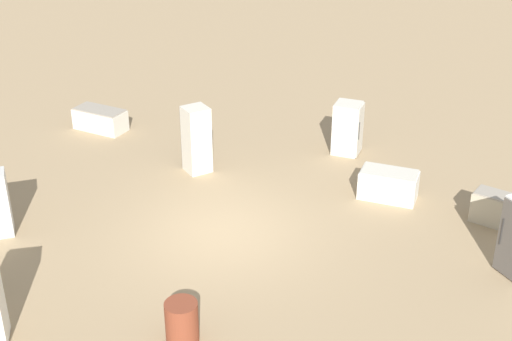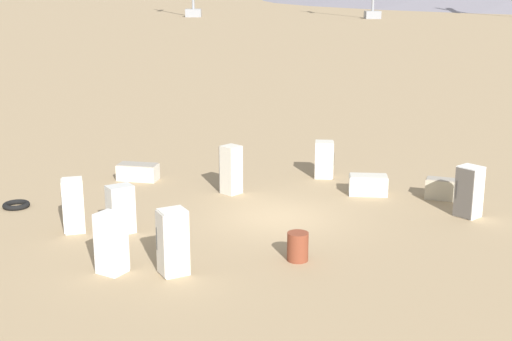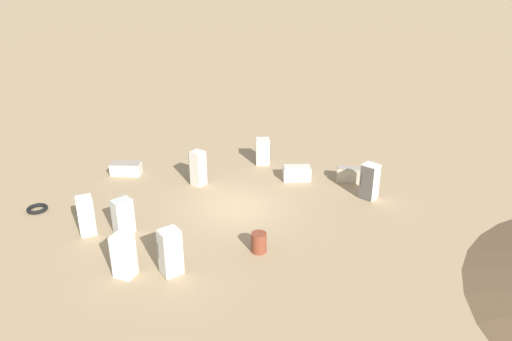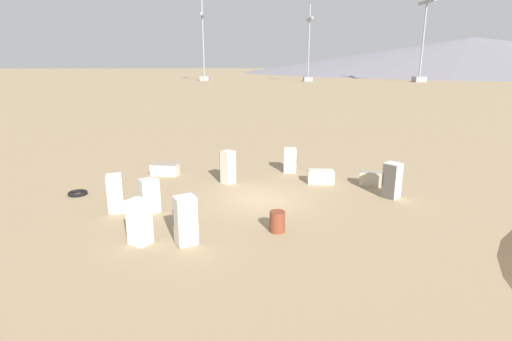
# 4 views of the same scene
# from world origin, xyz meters

# --- Properties ---
(ground_plane) EXTENTS (1000.00, 1000.00, 0.00)m
(ground_plane) POSITION_xyz_m (0.00, 0.00, 0.00)
(ground_plane) COLOR #9E8460
(discarded_fridge_0) EXTENTS (0.70, 0.78, 1.77)m
(discarded_fridge_0) POSITION_xyz_m (-1.17, 6.62, 0.89)
(discarded_fridge_0) COLOR silver
(discarded_fridge_0) RESTS_ON ground_plane
(discarded_fridge_1) EXTENTS (0.90, 0.90, 1.85)m
(discarded_fridge_1) POSITION_xyz_m (2.96, 1.58, 0.93)
(discarded_fridge_1) COLOR beige
(discarded_fridge_1) RESTS_ON ground_plane
(discarded_fridge_2) EXTENTS (0.94, 0.94, 1.72)m
(discarded_fridge_2) POSITION_xyz_m (-4.53, 4.86, 0.86)
(discarded_fridge_2) COLOR white
(discarded_fridge_2) RESTS_ON ground_plane
(discarded_fridge_3) EXTENTS (1.00, 0.99, 1.77)m
(discarded_fridge_3) POSITION_xyz_m (-0.08, -6.54, 0.88)
(discarded_fridge_3) COLOR white
(discarded_fridge_3) RESTS_ON ground_plane
(discarded_fridge_4) EXTENTS (1.11, 1.74, 0.67)m
(discarded_fridge_4) POSITION_xyz_m (4.94, 5.35, 0.34)
(discarded_fridge_4) COLOR beige
(discarded_fridge_4) RESTS_ON ground_plane
(discarded_fridge_5) EXTENTS (0.93, 0.98, 1.57)m
(discarded_fridge_5) POSITION_xyz_m (-1.30, 5.10, 0.79)
(discarded_fridge_5) COLOR silver
(discarded_fridge_5) RESTS_ON ground_plane
(discarded_fridge_6) EXTENTS (1.06, 1.55, 0.78)m
(discarded_fridge_6) POSITION_xyz_m (1.89, -6.34, 0.39)
(discarded_fridge_6) COLOR #B2A88E
(discarded_fridge_6) RESTS_ON ground_plane
(discarded_fridge_7) EXTENTS (0.88, 0.94, 1.86)m
(discarded_fridge_7) POSITION_xyz_m (-4.70, 3.17, 0.93)
(discarded_fridge_7) COLOR silver
(discarded_fridge_7) RESTS_ON ground_plane
(discarded_fridge_8) EXTENTS (0.79, 0.84, 1.51)m
(discarded_fridge_8) POSITION_xyz_m (5.09, -2.24, 0.75)
(discarded_fridge_8) COLOR beige
(discarded_fridge_8) RESTS_ON ground_plane
(discarded_fridge_9) EXTENTS (0.92, 1.51, 0.75)m
(discarded_fridge_9) POSITION_xyz_m (2.62, -3.61, 0.37)
(discarded_fridge_9) COLOR silver
(discarded_fridge_9) RESTS_ON ground_plane
(scrap_tire) EXTENTS (0.95, 0.95, 0.18)m
(scrap_tire) POSITION_xyz_m (1.46, 9.25, 0.09)
(scrap_tire) COLOR black
(scrap_tire) RESTS_ON ground_plane
(rusty_barrel) EXTENTS (0.62, 0.62, 0.84)m
(rusty_barrel) POSITION_xyz_m (-3.84, -0.34, 0.42)
(rusty_barrel) COLOR brown
(rusty_barrel) RESTS_ON ground_plane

